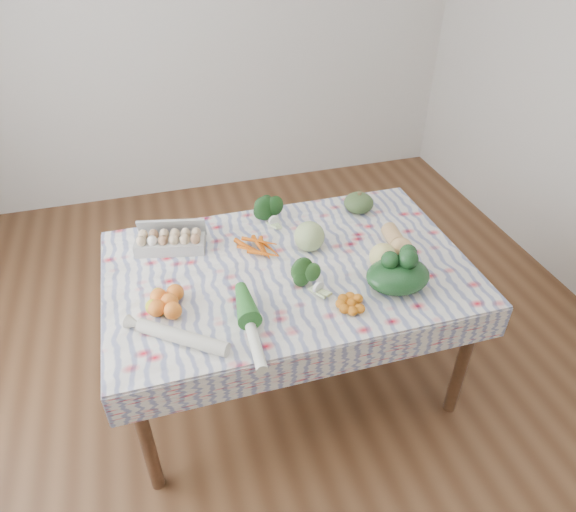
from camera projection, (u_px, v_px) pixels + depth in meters
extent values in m
plane|color=#50311B|center=(288.00, 375.00, 2.83)|extent=(4.50, 4.50, 0.00)
cube|color=silver|center=(201.00, 14.00, 3.72)|extent=(4.00, 0.04, 2.80)
cube|color=brown|center=(288.00, 271.00, 2.39)|extent=(1.60, 1.00, 0.04)
cylinder|color=brown|center=(146.00, 438.00, 2.11)|extent=(0.06, 0.06, 0.71)
cylinder|color=brown|center=(463.00, 361.00, 2.44)|extent=(0.06, 0.06, 0.71)
cylinder|color=brown|center=(135.00, 301.00, 2.79)|extent=(0.06, 0.06, 0.71)
cylinder|color=brown|center=(384.00, 255.00, 3.12)|extent=(0.06, 0.06, 0.71)
cube|color=silver|center=(288.00, 267.00, 2.38)|extent=(1.66, 1.06, 0.01)
cube|color=#ADACA7|center=(170.00, 243.00, 2.45)|extent=(0.35, 0.20, 0.09)
cube|color=#E15E0D|center=(259.00, 251.00, 2.44)|extent=(0.25, 0.24, 0.04)
ellipsoid|color=#153B15|center=(270.00, 212.00, 2.63)|extent=(0.16, 0.15, 0.13)
ellipsoid|color=#3F592D|center=(359.00, 203.00, 2.73)|extent=(0.17, 0.17, 0.10)
sphere|color=#A4BE75|center=(309.00, 236.00, 2.44)|extent=(0.18, 0.18, 0.15)
ellipsoid|color=tan|center=(397.00, 240.00, 2.45)|extent=(0.13, 0.23, 0.10)
cube|color=orange|center=(169.00, 301.00, 2.12)|extent=(0.27, 0.27, 0.08)
ellipsoid|color=#22501C|center=(311.00, 280.00, 2.21)|extent=(0.18, 0.18, 0.10)
cube|color=orange|center=(351.00, 303.00, 2.13)|extent=(0.18, 0.18, 0.05)
sphere|color=#E7DA7A|center=(383.00, 257.00, 2.33)|extent=(0.16, 0.16, 0.12)
ellipsoid|color=#133417|center=(398.00, 276.00, 2.22)|extent=(0.33, 0.28, 0.12)
cylinder|color=beige|center=(182.00, 337.00, 1.97)|extent=(0.36, 0.29, 0.06)
cylinder|color=silver|center=(251.00, 328.00, 2.02)|extent=(0.07, 0.44, 0.05)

